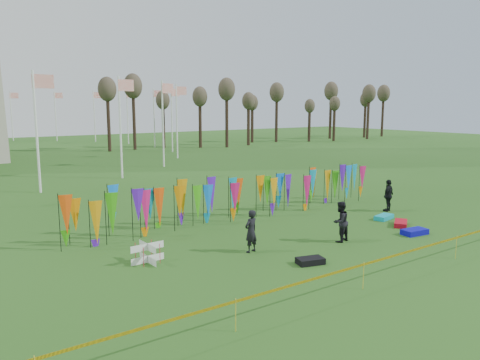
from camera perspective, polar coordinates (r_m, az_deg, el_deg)
ground at (r=18.80m, az=13.08°, el=-9.01°), size 160.00×160.00×0.00m
banner_row at (r=24.11m, az=0.35°, el=-1.65°), size 18.64×0.64×2.15m
caution_tape_near at (r=16.90m, az=19.12°, el=-8.59°), size 26.00×0.02×0.90m
tree_line at (r=71.98m, az=4.23°, el=9.42°), size 53.92×1.92×7.84m
box_kite at (r=17.78m, az=-11.20°, el=-8.72°), size 0.68×0.68×0.76m
person_left at (r=18.56m, az=1.35°, el=-6.25°), size 0.71×0.58×1.71m
person_mid at (r=20.39m, az=12.12°, el=-4.99°), size 0.92×0.66×1.75m
person_right at (r=26.87m, az=17.64°, el=-1.80°), size 1.15×0.83×1.76m
kite_bag_blue at (r=22.62m, az=20.51°, el=-5.93°), size 1.25×0.76×0.25m
kite_bag_red at (r=24.00m, az=19.01°, el=-5.02°), size 1.34×1.16×0.23m
kite_bag_black at (r=17.62m, az=8.56°, el=-9.72°), size 1.10×0.81×0.23m
kite_bag_teal at (r=25.07m, az=17.14°, el=-4.34°), size 1.25×0.78×0.22m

